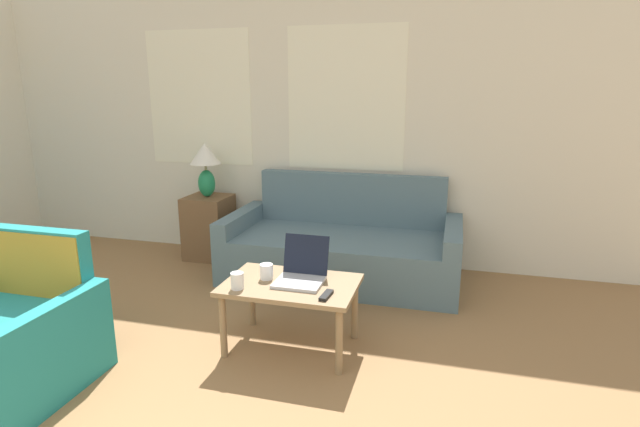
% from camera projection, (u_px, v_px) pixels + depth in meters
% --- Properties ---
extents(wall_back, '(6.96, 0.06, 2.60)m').
position_uv_depth(wall_back, '(279.00, 124.00, 4.83)').
color(wall_back, silver).
rests_on(wall_back, ground_plane).
extents(couch, '(2.02, 0.94, 0.88)m').
position_uv_depth(couch, '(343.00, 249.00, 4.44)').
color(couch, slate).
rests_on(couch, ground_plane).
extents(armchair, '(0.85, 0.81, 0.84)m').
position_uv_depth(armchair, '(8.00, 342.00, 2.80)').
color(armchair, teal).
rests_on(armchair, ground_plane).
extents(side_table, '(0.41, 0.41, 0.62)m').
position_uv_depth(side_table, '(209.00, 227.00, 4.95)').
color(side_table, brown).
rests_on(side_table, ground_plane).
extents(table_lamp, '(0.30, 0.30, 0.52)m').
position_uv_depth(table_lamp, '(205.00, 162.00, 4.79)').
color(table_lamp, '#1E8451').
rests_on(table_lamp, side_table).
extents(coffee_table, '(0.84, 0.56, 0.45)m').
position_uv_depth(coffee_table, '(291.00, 291.00, 3.17)').
color(coffee_table, '#8E704C').
rests_on(coffee_table, ground_plane).
extents(laptop, '(0.30, 0.33, 0.27)m').
position_uv_depth(laptop, '(302.00, 272.00, 3.19)').
color(laptop, '#B7B7BC').
rests_on(laptop, coffee_table).
extents(cup_navy, '(0.08, 0.08, 0.10)m').
position_uv_depth(cup_navy, '(237.00, 281.00, 3.06)').
color(cup_navy, white).
rests_on(cup_navy, coffee_table).
extents(cup_yellow, '(0.09, 0.09, 0.10)m').
position_uv_depth(cup_yellow, '(266.00, 272.00, 3.22)').
color(cup_yellow, white).
rests_on(cup_yellow, coffee_table).
extents(tv_remote, '(0.06, 0.15, 0.02)m').
position_uv_depth(tv_remote, '(326.00, 295.00, 2.95)').
color(tv_remote, black).
rests_on(tv_remote, coffee_table).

